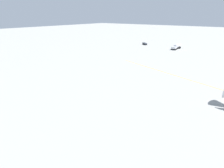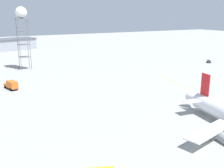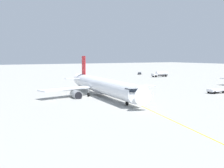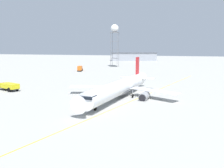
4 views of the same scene
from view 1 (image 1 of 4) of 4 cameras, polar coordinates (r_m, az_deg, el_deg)
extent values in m
cube|color=#232326|center=(114.09, 11.50, 13.69)|extent=(4.15, 3.87, 0.20)
cube|color=#2D333D|center=(115.38, 11.22, 14.04)|extent=(2.05, 2.09, 0.70)
cube|color=black|center=(115.86, 11.12, 14.14)|extent=(0.97, 1.10, 0.39)
cube|color=#2D333D|center=(113.36, 11.67, 13.82)|extent=(3.19, 3.08, 0.60)
cylinder|color=black|center=(115.15, 10.81, 13.77)|extent=(0.67, 0.63, 0.64)
cylinder|color=black|center=(115.79, 11.59, 13.77)|extent=(0.67, 0.63, 0.64)
cylinder|color=black|center=(112.54, 11.38, 13.52)|extent=(0.67, 0.63, 0.64)
cylinder|color=black|center=(113.20, 12.17, 13.51)|extent=(0.67, 0.63, 0.64)
cube|color=#232326|center=(104.02, 21.78, 11.77)|extent=(3.02, 9.30, 0.20)
cube|color=silver|center=(100.81, 21.12, 11.92)|extent=(2.74, 2.64, 1.10)
cube|color=black|center=(99.78, 20.88, 11.95)|extent=(2.11, 0.29, 0.62)
cylinder|color=silver|center=(105.04, 22.15, 12.46)|extent=(2.75, 6.71, 2.12)
cylinder|color=black|center=(100.66, 21.76, 11.38)|extent=(0.39, 1.12, 1.10)
cylinder|color=black|center=(101.55, 20.43, 11.66)|extent=(0.39, 1.12, 1.10)
cylinder|color=black|center=(106.33, 23.01, 11.75)|extent=(0.39, 1.12, 1.10)
cylinder|color=black|center=(107.17, 21.74, 12.02)|extent=(0.39, 1.12, 1.10)
camera|label=2|loc=(58.88, 141.99, -10.50)|focal=43.54mm
camera|label=3|loc=(93.28, 123.72, -18.14)|focal=47.51mm
camera|label=4|loc=(105.42, 95.01, -4.27)|focal=39.56mm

